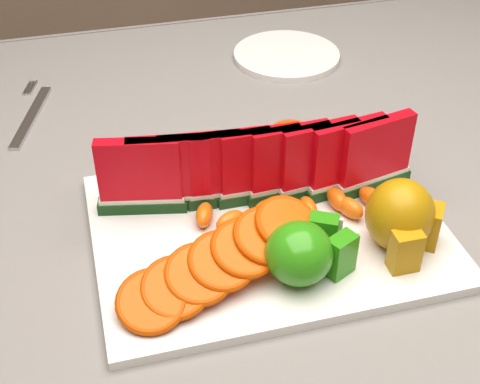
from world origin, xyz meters
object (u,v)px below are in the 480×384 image
(side_plate, at_px, (287,55))
(fork, at_px, (31,114))
(apple_cluster, at_px, (305,252))
(platter, at_px, (268,229))
(pear_cluster, at_px, (402,218))

(side_plate, height_order, fork, side_plate)
(apple_cluster, bearing_deg, platter, 98.87)
(apple_cluster, distance_m, fork, 0.51)
(platter, height_order, fork, platter)
(apple_cluster, bearing_deg, fork, 122.85)
(apple_cluster, distance_m, side_plate, 0.53)
(apple_cluster, relative_size, pear_cluster, 1.01)
(apple_cluster, height_order, fork, apple_cluster)
(pear_cluster, relative_size, fork, 0.52)
(side_plate, xyz_separation_m, fork, (-0.42, -0.08, -0.00))
(pear_cluster, height_order, side_plate, pear_cluster)
(apple_cluster, relative_size, fork, 0.53)
(side_plate, bearing_deg, platter, -110.73)
(pear_cluster, relative_size, side_plate, 0.42)
(pear_cluster, xyz_separation_m, side_plate, (0.03, 0.49, -0.05))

